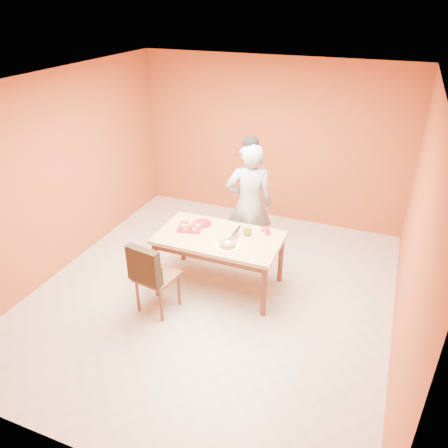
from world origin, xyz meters
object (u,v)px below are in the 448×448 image
at_px(red_dinner_plate, 202,223).
at_px(dining_chair, 156,275).
at_px(checker_tin, 265,230).
at_px(magenta_glass, 267,231).
at_px(dining_table, 219,242).
at_px(person, 249,204).
at_px(pastry_platter, 190,227).
at_px(sponge_cake, 227,244).
at_px(egg_ornament, 247,230).

bearing_deg(red_dinner_plate, dining_chair, -99.99).
bearing_deg(checker_tin, magenta_glass, -53.10).
relative_size(dining_table, person, 0.89).
height_order(dining_table, magenta_glass, magenta_glass).
xyz_separation_m(dining_table, dining_chair, (-0.51, -0.76, -0.16)).
relative_size(dining_chair, checker_tin, 9.74).
height_order(pastry_platter, checker_tin, checker_tin).
relative_size(dining_chair, sponge_cake, 4.71).
height_order(dining_table, person, person).
xyz_separation_m(pastry_platter, sponge_cake, (0.63, -0.27, 0.03)).
relative_size(red_dinner_plate, sponge_cake, 1.27).
xyz_separation_m(pastry_platter, red_dinner_plate, (0.10, 0.16, -0.00)).
xyz_separation_m(dining_chair, egg_ornament, (0.85, 0.91, 0.33)).
relative_size(sponge_cake, checker_tin, 2.07).
bearing_deg(red_dinner_plate, person, 47.70).
height_order(dining_table, pastry_platter, pastry_platter).
bearing_deg(red_dinner_plate, egg_ornament, -5.75).
bearing_deg(red_dinner_plate, sponge_cake, -38.28).
distance_m(red_dinner_plate, egg_ornament, 0.68).
xyz_separation_m(dining_chair, red_dinner_plate, (0.17, 0.98, 0.26)).
relative_size(sponge_cake, magenta_glass, 2.10).
relative_size(person, sponge_cake, 8.66).
bearing_deg(person, dining_chair, 44.64).
distance_m(red_dinner_plate, checker_tin, 0.86).
distance_m(sponge_cake, magenta_glass, 0.60).
bearing_deg(dining_chair, egg_ornament, 55.87).
xyz_separation_m(pastry_platter, checker_tin, (0.94, 0.28, 0.01)).
xyz_separation_m(person, pastry_platter, (-0.59, -0.69, -0.13)).
relative_size(person, magenta_glass, 18.16).
bearing_deg(magenta_glass, checker_tin, 126.90).
relative_size(person, red_dinner_plate, 6.83).
relative_size(red_dinner_plate, egg_ornament, 1.69).
height_order(dining_table, egg_ornament, egg_ornament).
height_order(dining_chair, checker_tin, dining_chair).
relative_size(egg_ornament, magenta_glass, 1.57).
bearing_deg(checker_tin, sponge_cake, -119.23).
distance_m(pastry_platter, magenta_glass, 1.02).
bearing_deg(sponge_cake, pastry_platter, 157.06).
height_order(dining_table, red_dinner_plate, red_dinner_plate).
xyz_separation_m(red_dinner_plate, checker_tin, (0.85, 0.13, 0.01)).
height_order(egg_ornament, magenta_glass, egg_ornament).
bearing_deg(dining_table, pastry_platter, 171.56).
height_order(dining_chair, egg_ornament, dining_chair).
distance_m(pastry_platter, egg_ornament, 0.78).
xyz_separation_m(dining_chair, checker_tin, (1.02, 1.11, 0.26)).
relative_size(dining_chair, magenta_glass, 9.89).
height_order(dining_chair, red_dinner_plate, dining_chair).
height_order(dining_chair, sponge_cake, dining_chair).
distance_m(person, magenta_glass, 0.64).
bearing_deg(egg_ornament, dining_table, -170.09).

